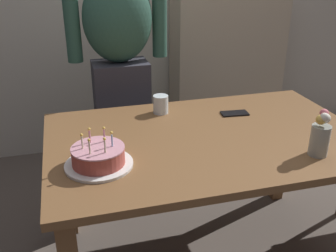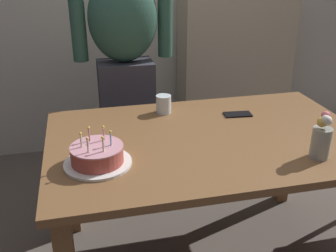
{
  "view_description": "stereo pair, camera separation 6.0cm",
  "coord_description": "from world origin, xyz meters",
  "px_view_note": "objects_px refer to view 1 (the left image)",
  "views": [
    {
      "loc": [
        -0.62,
        -1.56,
        1.54
      ],
      "look_at": [
        -0.21,
        -0.06,
        0.84
      ],
      "focal_mm": 41.74,
      "sensor_mm": 36.0,
      "label": 1
    },
    {
      "loc": [
        -0.56,
        -1.58,
        1.54
      ],
      "look_at": [
        -0.21,
        -0.06,
        0.84
      ],
      "focal_mm": 41.74,
      "sensor_mm": 36.0,
      "label": 2
    }
  ],
  "objects_px": {
    "birthday_cake": "(98,157)",
    "cell_phone": "(235,113)",
    "person_man_bearded": "(120,69)",
    "flower_vase": "(320,135)",
    "water_glass_near": "(161,104)"
  },
  "relations": [
    {
      "from": "person_man_bearded",
      "to": "flower_vase",
      "type": "bearing_deg",
      "value": 122.17
    },
    {
      "from": "cell_phone",
      "to": "person_man_bearded",
      "type": "relative_size",
      "value": 0.09
    },
    {
      "from": "water_glass_near",
      "to": "cell_phone",
      "type": "xyz_separation_m",
      "value": [
        0.38,
        -0.12,
        -0.04
      ]
    },
    {
      "from": "water_glass_near",
      "to": "cell_phone",
      "type": "bearing_deg",
      "value": -18.05
    },
    {
      "from": "water_glass_near",
      "to": "person_man_bearded",
      "type": "bearing_deg",
      "value": 108.62
    },
    {
      "from": "flower_vase",
      "to": "person_man_bearded",
      "type": "relative_size",
      "value": 0.12
    },
    {
      "from": "water_glass_near",
      "to": "flower_vase",
      "type": "xyz_separation_m",
      "value": [
        0.53,
        -0.64,
        0.04
      ]
    },
    {
      "from": "birthday_cake",
      "to": "cell_phone",
      "type": "distance_m",
      "value": 0.84
    },
    {
      "from": "water_glass_near",
      "to": "flower_vase",
      "type": "relative_size",
      "value": 0.48
    },
    {
      "from": "cell_phone",
      "to": "person_man_bearded",
      "type": "height_order",
      "value": "person_man_bearded"
    },
    {
      "from": "water_glass_near",
      "to": "flower_vase",
      "type": "height_order",
      "value": "flower_vase"
    },
    {
      "from": "water_glass_near",
      "to": "flower_vase",
      "type": "bearing_deg",
      "value": -50.41
    },
    {
      "from": "birthday_cake",
      "to": "water_glass_near",
      "type": "distance_m",
      "value": 0.62
    },
    {
      "from": "birthday_cake",
      "to": "cell_phone",
      "type": "height_order",
      "value": "birthday_cake"
    },
    {
      "from": "cell_phone",
      "to": "person_man_bearded",
      "type": "bearing_deg",
      "value": 138.68
    }
  ]
}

